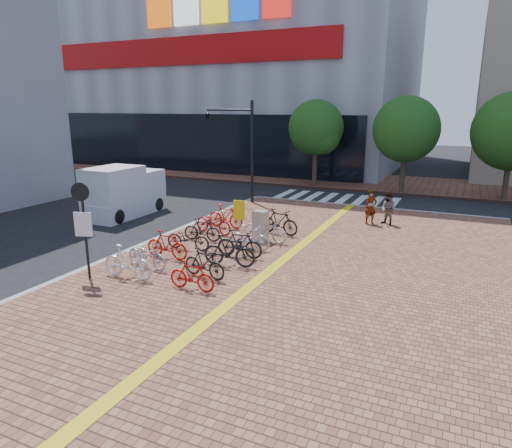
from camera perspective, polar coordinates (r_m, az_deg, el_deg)
The scene contains 30 objects.
ground at distance 16.52m, azimuth -4.81°, elevation -5.43°, with size 120.00×120.00×0.00m, color black.
sidewalk at distance 11.18m, azimuth -4.02°, elevation -15.27°, with size 14.00×34.00×0.15m, color brown.
tactile_strip at distance 11.60m, azimuth -8.49°, elevation -13.77°, with size 0.40×34.00×0.01m, color gold.
kerb_west at distance 15.50m, azimuth -27.60°, elevation -8.18°, with size 0.25×34.00×0.15m, color gray.
kerb_north at distance 26.49m, azimuth 13.94°, elevation 1.99°, with size 14.00×0.25×0.15m, color gray.
far_sidewalk at distance 35.76m, azimuth 12.05°, elevation 5.26°, with size 70.00×8.00×0.15m, color brown.
department_store at distance 51.92m, azimuth -3.00°, elevation 23.74°, with size 36.00×24.27×28.00m.
crosswalk at distance 28.95m, azimuth 9.85°, elevation 3.11°, with size 7.50×4.00×0.01m.
street_trees at distance 31.08m, azimuth 20.16°, elevation 10.83°, with size 16.20×4.60×6.35m.
bike_0 at distance 15.45m, azimuth -15.78°, elevation -4.59°, with size 0.53×1.86×1.12m, color white.
bike_1 at distance 16.32m, azimuth -13.48°, elevation -3.74°, with size 0.63×1.80×0.95m, color #A3A3A7.
bike_2 at distance 17.08m, azimuth -11.08°, elevation -2.56°, with size 0.50×1.78×1.07m, color #AB180C.
bike_3 at distance 18.05m, azimuth -8.49°, elevation -1.74°, with size 0.62×1.78×0.93m, color black.
bike_4 at distance 19.12m, azimuth -6.75°, elevation -0.70°, with size 0.46×1.63×0.98m, color black.
bike_5 at distance 20.19m, azimuth -5.32°, elevation 0.21°, with size 0.67×1.93×1.02m, color #9F0B18.
bike_6 at distance 21.13m, azimuth -3.81°, elevation 0.97°, with size 0.50×1.79×1.07m, color #B01C0C.
bike_7 at distance 14.11m, azimuth -8.03°, elevation -6.40°, with size 0.44×1.56×0.94m, color #B2100C.
bike_8 at distance 15.04m, azimuth -6.49°, elevation -4.89°, with size 0.47×1.65×0.99m, color black.
bike_9 at distance 16.01m, azimuth -3.36°, elevation -3.35°, with size 0.53×1.89×1.14m, color black.
bike_10 at distance 16.91m, azimuth -2.08°, elevation -2.47°, with size 0.50×1.78×1.07m, color black.
bike_11 at distance 17.84m, azimuth -0.76°, elevation -1.70°, with size 0.46×1.64×0.98m, color silver.
bike_12 at distance 18.92m, azimuth 1.17°, elevation -0.64°, with size 0.70×2.01×1.06m, color #B8B8BE.
bike_13 at distance 20.01m, azimuth 2.87°, elevation 0.30°, with size 0.53×1.89×1.14m, color black.
pedestrian_a at distance 22.36m, azimuth 14.15°, elevation 2.04°, with size 0.59×0.39×1.63m, color gray.
pedestrian_b at distance 22.44m, azimuth 16.23°, elevation 1.82°, with size 0.74×0.58×1.53m, color #4F5564.
utility_box at distance 18.98m, azimuth 0.54°, elevation -0.23°, with size 0.59×0.43×1.28m, color #ACACB1.
yellow_sign at distance 18.43m, azimuth -2.11°, elevation 1.28°, with size 0.49×0.12×1.81m.
notice_sign at distance 15.45m, azimuth -20.79°, elevation 0.58°, with size 0.57×0.23×3.18m.
traffic_light_pole at distance 26.94m, azimuth -3.13°, elevation 11.36°, with size 3.11×1.20×5.80m.
box_truck at distance 24.93m, azimuth -16.20°, elevation 3.81°, with size 2.05×4.58×2.64m.
Camera 1 is at (7.75, -13.47, 5.62)m, focal length 32.00 mm.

